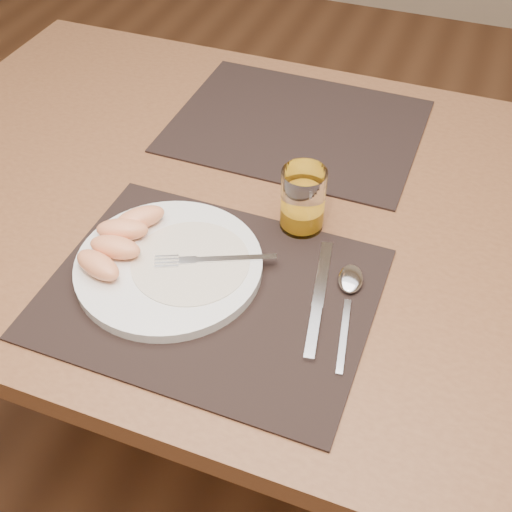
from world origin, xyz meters
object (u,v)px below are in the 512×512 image
object	(u,v)px
table	(271,238)
placemat_far	(297,126)
plate	(169,265)
spoon	(350,287)
juice_glass	(303,202)
placemat_near	(211,292)
fork	(205,260)
knife	(317,307)

from	to	relation	value
table	placemat_far	size ratio (longest dim) A/B	3.11
table	plate	bearing A→B (deg)	-113.02
spoon	juice_glass	bearing A→B (deg)	134.72
table	plate	size ratio (longest dim) A/B	5.19
placemat_far	juice_glass	distance (m)	0.28
plate	spoon	distance (m)	0.26
plate	spoon	bearing A→B (deg)	11.98
placemat_near	placemat_far	distance (m)	0.44
placemat_near	fork	xyz separation A→B (m)	(-0.02, 0.04, 0.02)
placemat_near	juice_glass	world-z (taller)	juice_glass
placemat_near	juice_glass	bearing A→B (deg)	66.85
table	juice_glass	distance (m)	0.15
table	juice_glass	size ratio (longest dim) A/B	13.68
placemat_far	table	bearing A→B (deg)	-82.36
table	juice_glass	bearing A→B (deg)	-33.29
spoon	plate	bearing A→B (deg)	-168.02
placemat_far	knife	xyz separation A→B (m)	(0.17, -0.42, 0.00)
plate	spoon	xyz separation A→B (m)	(0.25, 0.05, -0.00)
knife	spoon	bearing A→B (deg)	56.36
spoon	placemat_far	bearing A→B (deg)	118.29
placemat_far	fork	bearing A→B (deg)	-91.11
placemat_far	juice_glass	xyz separation A→B (m)	(0.09, -0.26, 0.05)
placemat_near	knife	world-z (taller)	knife
fork	knife	bearing A→B (deg)	-4.74
placemat_far	spoon	xyz separation A→B (m)	(0.20, -0.37, 0.01)
juice_glass	table	bearing A→B (deg)	146.71
fork	spoon	distance (m)	0.21
fork	knife	distance (m)	0.17
placemat_far	knife	world-z (taller)	knife
placemat_far	spoon	bearing A→B (deg)	-61.71
fork	juice_glass	world-z (taller)	juice_glass
placemat_far	fork	xyz separation A→B (m)	(-0.01, -0.40, 0.02)
table	plate	distance (m)	0.24
spoon	juice_glass	distance (m)	0.15
table	placemat_near	distance (m)	0.24
table	placemat_near	xyz separation A→B (m)	(-0.01, -0.22, 0.09)
placemat_near	juice_glass	size ratio (longest dim) A/B	4.40
plate	fork	distance (m)	0.05
knife	placemat_far	bearing A→B (deg)	111.66
plate	knife	world-z (taller)	plate
placemat_near	placemat_far	world-z (taller)	same
placemat_near	fork	distance (m)	0.05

